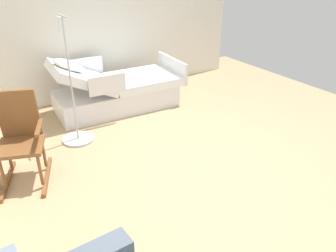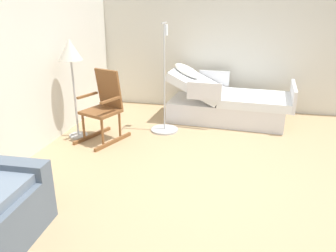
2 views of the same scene
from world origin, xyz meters
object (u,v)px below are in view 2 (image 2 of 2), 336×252
(hospital_bed, at_px, (226,104))
(iv_pole, at_px, (165,116))
(rocking_chair, at_px, (104,107))
(floor_lamp, at_px, (71,57))

(hospital_bed, distance_m, iv_pole, 1.17)
(rocking_chair, height_order, floor_lamp, floor_lamp)
(rocking_chair, distance_m, floor_lamp, 0.85)
(rocking_chair, relative_size, floor_lamp, 0.71)
(hospital_bed, bearing_deg, rocking_chair, 125.67)
(floor_lamp, bearing_deg, iv_pole, -66.19)
(rocking_chair, xyz_separation_m, iv_pole, (0.53, -0.79, -0.25))
(hospital_bed, xyz_separation_m, rocking_chair, (-1.24, 1.73, 0.20))
(iv_pole, bearing_deg, rocking_chair, 123.89)
(iv_pole, bearing_deg, floor_lamp, 113.81)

